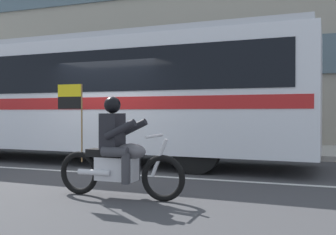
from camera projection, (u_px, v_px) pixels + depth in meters
The scene contains 6 objects.
ground_plane at pixel (108, 169), 9.21m from camera, with size 60.00×60.00×0.00m, color #3D3D3F.
sidewalk_curb at pixel (178, 148), 14.00m from camera, with size 28.00×3.80×0.15m, color #B7B2A8.
lane_center_stripe at pixel (94, 173), 8.64m from camera, with size 26.60×0.14×0.01m, color silver.
office_building_facade at pixel (196, 25), 16.08m from camera, with size 28.00×0.89×9.71m.
transit_bus at pixel (98, 91), 10.62m from camera, with size 11.26×2.96×3.22m.
motorcycle_with_rider at pixel (118, 155), 6.12m from camera, with size 2.20×0.64×1.78m.
Camera 1 is at (4.47, -8.15, 1.32)m, focal length 42.36 mm.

